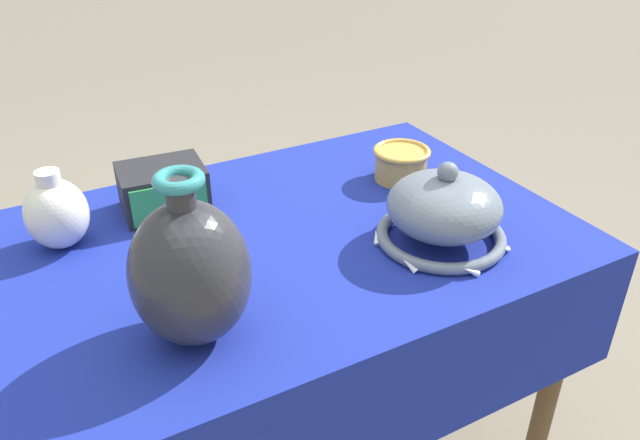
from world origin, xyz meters
TOP-DOWN VIEW (x-y plane):
  - display_table at (0.00, -0.02)m, footprint 1.09×0.72m
  - vase_tall_bulbous at (-0.22, -0.20)m, footprint 0.17×0.17m
  - vase_dome_bell at (0.25, -0.16)m, footprint 0.24×0.25m
  - mosaic_tile_box at (-0.16, 0.20)m, footprint 0.17×0.15m
  - jar_round_ivory at (-0.36, 0.16)m, footprint 0.11×0.11m
  - cup_wide_ochre at (0.34, 0.09)m, footprint 0.12×0.12m

SIDE VIEW (x-z plane):
  - display_table at x=0.00m, z-range 0.28..1.02m
  - cup_wide_ochre at x=0.34m, z-range 0.73..0.81m
  - mosaic_tile_box at x=-0.16m, z-range 0.73..0.82m
  - vase_dome_bell at x=0.25m, z-range 0.71..0.87m
  - jar_round_ivory at x=-0.36m, z-range 0.72..0.87m
  - vase_tall_bulbous at x=-0.22m, z-range 0.71..0.98m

